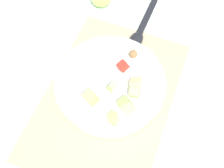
# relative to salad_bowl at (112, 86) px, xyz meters

# --- Properties ---
(ground_plane) EXTENTS (2.40, 2.40, 0.00)m
(ground_plane) POSITION_rel_salad_bowl_xyz_m (-0.02, 0.01, -0.04)
(ground_plane) COLOR silver
(placemat) EXTENTS (0.47, 0.32, 0.01)m
(placemat) POSITION_rel_salad_bowl_xyz_m (-0.02, 0.01, -0.04)
(placemat) COLOR gray
(placemat) RESTS_ON ground_plane
(salad_bowl) EXTENTS (0.27, 0.27, 0.10)m
(salad_bowl) POSITION_rel_salad_bowl_xyz_m (0.00, 0.00, 0.00)
(salad_bowl) COLOR white
(salad_bowl) RESTS_ON placemat
(serving_spoon) EXTENTS (0.20, 0.04, 0.01)m
(serving_spoon) POSITION_rel_salad_bowl_xyz_m (0.22, -0.00, -0.03)
(serving_spoon) COLOR black
(serving_spoon) RESTS_ON placemat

